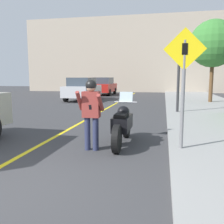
# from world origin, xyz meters

# --- Properties ---
(road_center_line) EXTENTS (0.12, 36.00, 0.01)m
(road_center_line) POSITION_xyz_m (-0.60, 6.00, 0.00)
(road_center_line) COLOR yellow
(road_center_line) RESTS_ON ground
(building_backdrop) EXTENTS (28.00, 1.20, 8.55)m
(building_backdrop) POSITION_xyz_m (0.00, 26.00, 4.27)
(building_backdrop) COLOR #B2A38E
(building_backdrop) RESTS_ON ground
(motorcycle) EXTENTS (0.62, 2.21, 1.31)m
(motorcycle) POSITION_xyz_m (1.44, 3.06, 0.51)
(motorcycle) COLOR black
(motorcycle) RESTS_ON ground
(person_biker) EXTENTS (0.59, 0.46, 1.66)m
(person_biker) POSITION_xyz_m (0.81, 2.37, 1.01)
(person_biker) COLOR #282D4C
(person_biker) RESTS_ON ground
(crossing_sign) EXTENTS (0.91, 0.08, 2.64)m
(crossing_sign) POSITION_xyz_m (2.87, 2.54, 1.71)
(crossing_sign) COLOR slate
(crossing_sign) RESTS_ON sidewalk_curb
(traffic_light) EXTENTS (0.26, 0.30, 3.28)m
(traffic_light) POSITION_xyz_m (3.09, 8.71, 2.42)
(traffic_light) COLOR #2D2D30
(traffic_light) RESTS_ON sidewalk_curb
(street_tree) EXTENTS (2.96, 2.96, 5.17)m
(street_tree) POSITION_xyz_m (5.43, 13.95, 3.79)
(street_tree) COLOR brown
(street_tree) RESTS_ON sidewalk_curb
(parked_car_silver) EXTENTS (1.88, 4.20, 1.68)m
(parked_car_silver) POSITION_xyz_m (-3.42, 14.51, 0.86)
(parked_car_silver) COLOR black
(parked_car_silver) RESTS_ON ground
(parked_car_red) EXTENTS (1.88, 4.20, 1.68)m
(parked_car_red) POSITION_xyz_m (-3.25, 20.42, 0.86)
(parked_car_red) COLOR black
(parked_car_red) RESTS_ON ground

